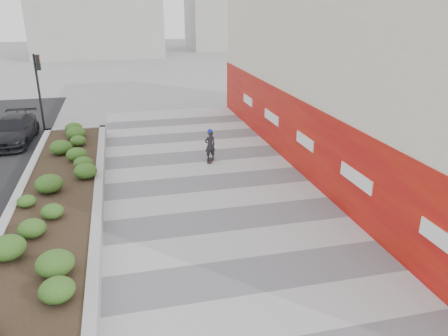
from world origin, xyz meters
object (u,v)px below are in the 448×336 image
(planter, at_px, (57,199))
(car_dark, at_px, (13,130))
(traffic_signal_near, at_px, (39,81))
(skateboarder, at_px, (210,145))

(planter, bearing_deg, car_dark, 109.03)
(traffic_signal_near, height_order, car_dark, traffic_signal_near)
(skateboarder, height_order, car_dark, skateboarder)
(traffic_signal_near, relative_size, skateboarder, 2.76)
(car_dark, bearing_deg, skateboarder, -26.47)
(skateboarder, bearing_deg, car_dark, 172.35)
(planter, height_order, traffic_signal_near, traffic_signal_near)
(planter, bearing_deg, traffic_signal_near, 99.35)
(planter, relative_size, skateboarder, 11.82)
(skateboarder, distance_m, car_dark, 10.43)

